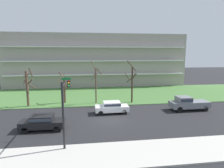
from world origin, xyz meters
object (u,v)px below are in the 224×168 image
Objects in this scene: tree_right at (132,83)px; traffic_signal_mast at (66,98)px; sedan_white_center_left at (112,107)px; sedan_black_near_left at (42,122)px; tree_far_left at (28,87)px; tree_left at (64,88)px; pickup_gray_center_right at (188,103)px; tree_center at (96,83)px.

tree_right is 14.99m from traffic_signal_mast.
tree_right is 1.55× the size of sedan_white_center_left.
traffic_signal_mast is at bearing -41.32° from sedan_black_near_left.
traffic_signal_mast is at bearing -60.22° from tree_far_left.
tree_left is 0.90× the size of traffic_signal_mast.
sedan_black_near_left is at bearing 29.51° from sedan_white_center_left.
tree_right is 8.75m from pickup_gray_center_right.
tree_left is (5.07, 1.37, -0.56)m from tree_far_left.
tree_right is at bearing 53.12° from traffic_signal_mast.
pickup_gray_center_right is (10.72, -0.00, 0.14)m from sedan_white_center_left.
sedan_white_center_left is at bearing 31.36° from sedan_black_near_left.
tree_right is at bearing -36.61° from pickup_gray_center_right.
pickup_gray_center_right is (18.57, 4.50, 0.14)m from sedan_black_near_left.
tree_far_left is 13.62m from traffic_signal_mast.
tree_far_left is 5.28m from tree_left.
sedan_black_near_left is (4.01, -9.25, -2.11)m from tree_far_left.
traffic_signal_mast reaches higher than sedan_black_near_left.
tree_left is 9.28m from sedan_white_center_left.
tree_center is at bearing 3.23° from tree_far_left.
sedan_black_near_left and sedan_white_center_left have the same top height.
sedan_white_center_left is at bearing -42.03° from tree_left.
tree_center is at bearing -71.52° from sedan_white_center_left.
tree_center is at bearing -23.84° from pickup_gray_center_right.
tree_left is 0.95× the size of pickup_gray_center_right.
sedan_black_near_left is at bearing -95.69° from tree_left.
tree_left is 13.36m from traffic_signal_mast.
tree_right reaches higher than tree_center.
tree_left reaches higher than pickup_gray_center_right.
pickup_gray_center_right reaches higher than sedan_white_center_left.
sedan_white_center_left is at bearing -128.10° from tree_right.
pickup_gray_center_right is at bearing 23.96° from traffic_signal_mast.
tree_right is 1.54× the size of sedan_black_near_left.
tree_right reaches higher than traffic_signal_mast.
pickup_gray_center_right is (12.53, -5.32, -2.32)m from tree_center.
tree_left is 1.17× the size of sedan_white_center_left.
pickup_gray_center_right is at bearing -23.02° from tree_center.
tree_right reaches higher than sedan_black_near_left.
sedan_black_near_left is at bearing -66.56° from tree_far_left.
tree_far_left is 1.08× the size of pickup_gray_center_right.
tree_left is 0.75× the size of tree_right.
tree_center is (10.06, 0.57, 0.35)m from tree_far_left.
traffic_signal_mast is (-8.99, -11.98, 0.64)m from tree_right.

